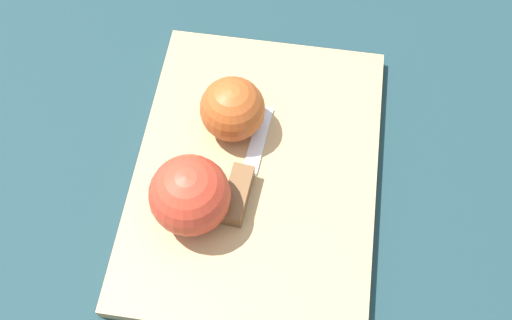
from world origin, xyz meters
TOP-DOWN VIEW (x-y plane):
  - ground_plane at (0.00, 0.00)m, footprint 4.00×4.00m
  - cutting_board at (0.00, 0.00)m, footprint 0.36×0.28m
  - apple_half_left at (-0.05, 0.06)m, footprint 0.08×0.08m
  - apple_half_right at (0.05, 0.03)m, footprint 0.07×0.07m
  - knife at (-0.03, 0.01)m, footprint 0.15×0.04m

SIDE VIEW (x-z plane):
  - ground_plane at x=0.00m, z-range 0.00..0.00m
  - cutting_board at x=0.00m, z-range 0.00..0.02m
  - knife at x=-0.03m, z-range 0.02..0.04m
  - apple_half_right at x=0.05m, z-range 0.02..0.09m
  - apple_half_left at x=-0.05m, z-range 0.02..0.10m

